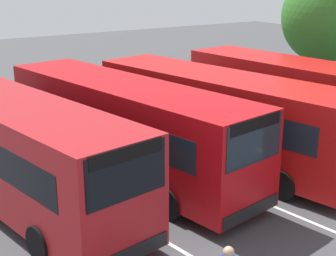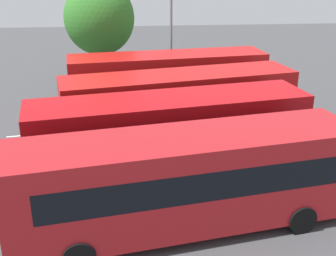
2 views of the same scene
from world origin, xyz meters
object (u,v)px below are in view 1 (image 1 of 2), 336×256
at_px(bus_center_right, 223,115).
at_px(bus_far_right, 304,99).
at_px(bus_far_left, 15,147).
at_px(bus_center_left, 126,125).
at_px(depot_tree, 324,17).

xyz_separation_m(bus_center_right, bus_far_right, (-0.15, 4.18, 0.00)).
height_order(bus_far_left, bus_far_right, same).
distance_m(bus_center_left, bus_far_right, 7.64).
xyz_separation_m(bus_far_right, depot_tree, (-3.87, 5.26, 2.63)).
distance_m(bus_center_right, bus_far_right, 4.18).
distance_m(bus_far_right, depot_tree, 7.04).
height_order(bus_center_left, depot_tree, depot_tree).
height_order(bus_center_right, depot_tree, depot_tree).
relative_size(bus_far_left, bus_far_right, 1.00).
xyz_separation_m(bus_far_left, bus_center_left, (-0.15, 3.72, 0.00)).
bearing_deg(bus_far_left, bus_far_right, 77.57).
height_order(bus_far_left, bus_center_left, same).
height_order(bus_far_left, bus_center_right, same).
bearing_deg(bus_far_right, depot_tree, 119.03).
xyz_separation_m(bus_center_left, bus_far_right, (0.61, 7.62, 0.00)).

